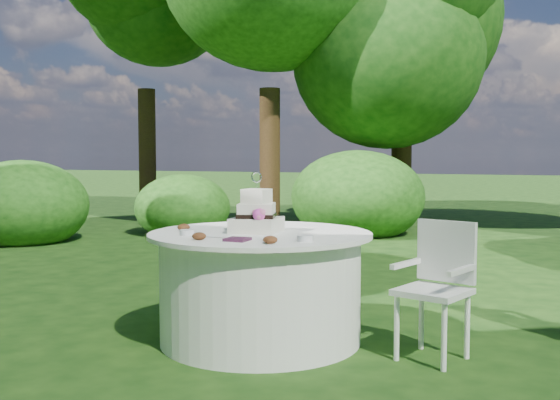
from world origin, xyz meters
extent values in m
plane|color=#13340E|center=(0.00, 0.00, 0.00)|extent=(80.00, 80.00, 0.00)
cube|color=#471E3A|center=(0.05, -0.47, 0.78)|extent=(0.14, 0.14, 0.02)
ellipsoid|color=white|center=(-0.18, -0.37, 0.78)|extent=(0.48, 0.07, 0.01)
cylinder|color=white|center=(0.00, 0.00, 0.37)|extent=(1.40, 1.40, 0.74)
cylinder|color=silver|center=(0.00, 0.00, 0.76)|extent=(1.56, 1.56, 0.03)
cube|color=silver|center=(-0.03, 0.00, 0.82)|extent=(0.34, 0.34, 0.11)
cube|color=silver|center=(-0.03, 0.00, 0.92)|extent=(0.30, 0.30, 0.11)
cube|color=white|center=(-0.03, 0.00, 1.02)|extent=(0.17, 0.17, 0.11)
cube|color=black|center=(-0.03, 0.00, 0.89)|extent=(0.32, 0.32, 0.03)
sphere|color=#E142B5|center=(0.05, -0.13, 0.91)|extent=(0.08, 0.08, 0.08)
cylinder|color=white|center=(-0.03, 0.00, 1.09)|extent=(0.01, 0.01, 0.05)
torus|color=silver|center=(-0.03, 0.00, 1.16)|extent=(0.08, 0.02, 0.08)
cube|color=white|center=(1.19, 0.03, 0.44)|extent=(0.51, 0.51, 0.04)
cube|color=silver|center=(1.25, 0.21, 0.68)|extent=(0.40, 0.16, 0.40)
cylinder|color=white|center=(0.99, -0.07, 0.21)|extent=(0.03, 0.03, 0.42)
cylinder|color=white|center=(1.30, -0.17, 0.21)|extent=(0.03, 0.03, 0.42)
cylinder|color=silver|center=(1.08, 0.24, 0.21)|extent=(0.03, 0.03, 0.42)
cylinder|color=white|center=(1.40, 0.14, 0.21)|extent=(0.03, 0.03, 0.42)
cube|color=white|center=(1.01, 0.09, 0.60)|extent=(0.14, 0.36, 0.03)
cube|color=silver|center=(1.37, -0.03, 0.60)|extent=(0.14, 0.36, 0.03)
cylinder|color=white|center=(-0.37, -0.36, 0.79)|extent=(0.10, 0.10, 0.04)
cylinder|color=white|center=(0.46, -0.34, 0.79)|extent=(0.10, 0.10, 0.04)
cylinder|color=white|center=(-0.29, 0.44, 0.79)|extent=(0.10, 0.10, 0.04)
ellipsoid|color=#562D16|center=(0.30, -0.51, 0.79)|extent=(0.09, 0.09, 0.05)
ellipsoid|color=#562D16|center=(-0.54, -0.12, 0.79)|extent=(0.09, 0.09, 0.05)
ellipsoid|color=#562D16|center=(-0.19, -0.53, 0.79)|extent=(0.09, 0.09, 0.05)
camera|label=1|loc=(1.87, -4.14, 1.31)|focal=42.00mm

